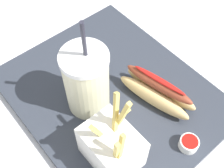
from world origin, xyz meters
name	(u,v)px	position (x,y,z in m)	size (l,w,h in m)	color
ground_plane	(112,100)	(0.00, 0.00, -0.01)	(2.40, 2.40, 0.02)	silver
food_tray	(112,95)	(0.00, 0.00, 0.01)	(0.44, 0.36, 0.02)	#2D333D
soda_cup	(87,81)	(-0.01, -0.05, 0.09)	(0.09, 0.09, 0.23)	beige
fries_basket	(112,147)	(0.11, -0.09, 0.06)	(0.10, 0.08, 0.16)	white
hot_dog_1	(157,91)	(0.07, 0.06, 0.05)	(0.17, 0.09, 0.07)	#DBB775
ketchup_cup_1	(189,143)	(0.18, 0.03, 0.03)	(0.04, 0.04, 0.02)	white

